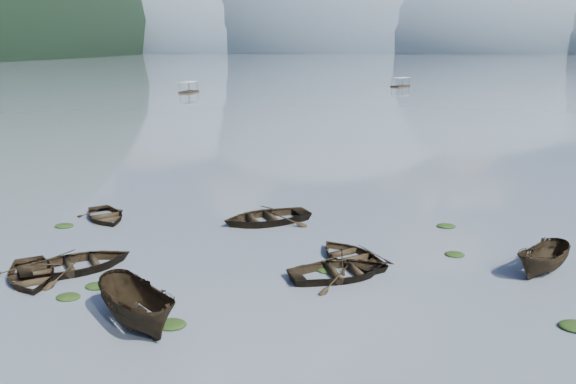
# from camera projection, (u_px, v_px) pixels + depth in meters

# --- Properties ---
(ground_plane) EXTENTS (2400.00, 2400.00, 0.00)m
(ground_plane) POSITION_uv_depth(u_px,v_px,m) (242.00, 339.00, 18.84)
(ground_plane) COLOR slate
(haze_mtn_a) EXTENTS (520.00, 520.00, 280.00)m
(haze_mtn_a) POSITION_uv_depth(u_px,v_px,m) (201.00, 52.00, 914.83)
(haze_mtn_a) COLOR #475666
(haze_mtn_a) RESTS_ON ground
(haze_mtn_b) EXTENTS (520.00, 520.00, 340.00)m
(haze_mtn_b) POSITION_uv_depth(u_px,v_px,m) (323.00, 52.00, 889.74)
(haze_mtn_b) COLOR #475666
(haze_mtn_b) RESTS_ON ground
(haze_mtn_c) EXTENTS (520.00, 520.00, 260.00)m
(haze_mtn_c) POSITION_uv_depth(u_px,v_px,m) (452.00, 52.00, 864.64)
(haze_mtn_c) COLOR #475666
(haze_mtn_c) RESTS_ON ground
(haze_mtn_d) EXTENTS (520.00, 520.00, 220.00)m
(haze_mtn_d) POSITION_uv_depth(u_px,v_px,m) (576.00, 52.00, 842.06)
(haze_mtn_d) COLOR #475666
(haze_mtn_d) RESTS_ON ground
(rowboat_0) EXTENTS (4.61, 4.92, 0.83)m
(rowboat_0) POSITION_uv_depth(u_px,v_px,m) (31.00, 280.00, 23.60)
(rowboat_0) COLOR black
(rowboat_0) RESTS_ON ground
(rowboat_1) EXTENTS (5.80, 5.58, 0.98)m
(rowboat_1) POSITION_uv_depth(u_px,v_px,m) (77.00, 270.00, 24.64)
(rowboat_1) COLOR black
(rowboat_1) RESTS_ON ground
(rowboat_2) EXTENTS (4.54, 4.47, 1.79)m
(rowboat_2) POSITION_uv_depth(u_px,v_px,m) (139.00, 325.00, 19.78)
(rowboat_2) COLOR black
(rowboat_2) RESTS_ON ground
(rowboat_3) EXTENTS (4.76, 4.99, 0.84)m
(rowboat_3) POSITION_uv_depth(u_px,v_px,m) (351.00, 260.00, 25.77)
(rowboat_3) COLOR black
(rowboat_3) RESTS_ON ground
(rowboat_4) EXTENTS (5.37, 4.77, 0.92)m
(rowboat_4) POSITION_uv_depth(u_px,v_px,m) (340.00, 277.00, 23.91)
(rowboat_4) COLOR black
(rowboat_4) RESTS_ON ground
(rowboat_5) EXTENTS (3.53, 3.86, 1.47)m
(rowboat_5) POSITION_uv_depth(u_px,v_px,m) (542.00, 272.00, 24.37)
(rowboat_5) COLOR black
(rowboat_5) RESTS_ON ground
(rowboat_6) EXTENTS (4.58, 4.78, 0.81)m
(rowboat_6) POSITION_uv_depth(u_px,v_px,m) (105.00, 219.00, 31.83)
(rowboat_6) COLOR black
(rowboat_6) RESTS_ON ground
(rowboat_7) EXTENTS (6.10, 5.63, 1.03)m
(rowboat_7) POSITION_uv_depth(u_px,v_px,m) (266.00, 222.00, 31.27)
(rowboat_7) COLOR black
(rowboat_7) RESTS_ON ground
(weed_clump_0) EXTENTS (0.95, 0.78, 0.21)m
(weed_clump_0) POSITION_uv_depth(u_px,v_px,m) (97.00, 287.00, 22.90)
(weed_clump_0) COLOR black
(weed_clump_0) RESTS_ON ground
(weed_clump_1) EXTENTS (0.96, 0.77, 0.21)m
(weed_clump_1) POSITION_uv_depth(u_px,v_px,m) (68.00, 298.00, 21.90)
(weed_clump_1) COLOR black
(weed_clump_1) RESTS_ON ground
(weed_clump_2) EXTENTS (1.10, 0.88, 0.24)m
(weed_clump_2) POSITION_uv_depth(u_px,v_px,m) (171.00, 326.00, 19.72)
(weed_clump_2) COLOR black
(weed_clump_2) RESTS_ON ground
(weed_clump_3) EXTENTS (0.92, 0.78, 0.20)m
(weed_clump_3) POSITION_uv_depth(u_px,v_px,m) (455.00, 255.00, 26.36)
(weed_clump_3) COLOR black
(weed_clump_3) RESTS_ON ground
(weed_clump_5) EXTENTS (1.03, 0.83, 0.22)m
(weed_clump_5) POSITION_uv_depth(u_px,v_px,m) (64.00, 227.00, 30.53)
(weed_clump_5) COLOR black
(weed_clump_5) RESTS_ON ground
(weed_clump_6) EXTENTS (0.90, 0.75, 0.19)m
(weed_clump_6) POSITION_uv_depth(u_px,v_px,m) (327.00, 271.00, 24.52)
(weed_clump_6) COLOR black
(weed_clump_6) RESTS_ON ground
(weed_clump_7) EXTENTS (1.01, 0.81, 0.22)m
(weed_clump_7) POSITION_uv_depth(u_px,v_px,m) (446.00, 227.00, 30.49)
(weed_clump_7) COLOR black
(weed_clump_7) RESTS_ON ground
(pontoon_left) EXTENTS (2.90, 5.86, 2.17)m
(pontoon_left) POSITION_uv_depth(u_px,v_px,m) (189.00, 93.00, 117.46)
(pontoon_left) COLOR black
(pontoon_left) RESTS_ON ground
(pontoon_centre) EXTENTS (4.96, 5.78, 2.09)m
(pontoon_centre) POSITION_uv_depth(u_px,v_px,m) (400.00, 87.00, 134.09)
(pontoon_centre) COLOR black
(pontoon_centre) RESTS_ON ground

